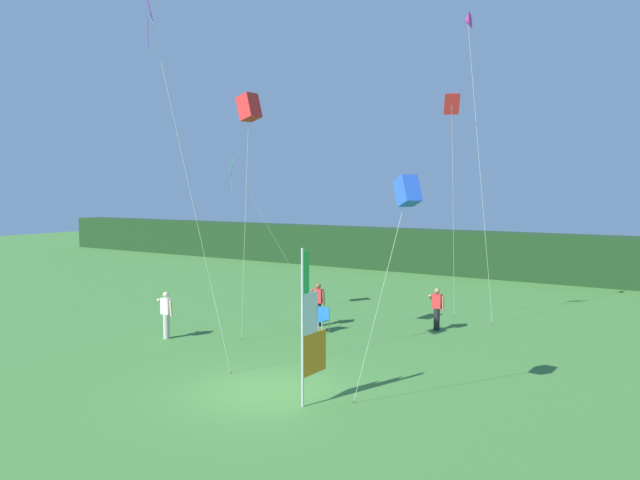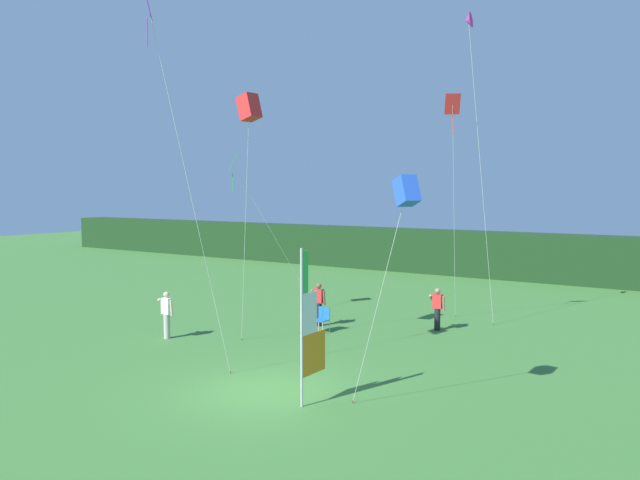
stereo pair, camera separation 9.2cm
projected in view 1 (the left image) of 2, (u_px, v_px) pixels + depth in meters
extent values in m
plane|color=#3D7533|center=(266.00, 391.00, 15.90)|extent=(120.00, 120.00, 0.00)
cube|color=#193819|center=(526.00, 256.00, 35.94)|extent=(80.00, 2.40, 2.67)
cylinder|color=#B7B7BC|center=(303.00, 328.00, 14.58)|extent=(0.06, 0.06, 3.78)
cube|color=orange|center=(315.00, 353.00, 15.06)|extent=(0.02, 0.97, 1.01)
cube|color=white|center=(310.00, 313.00, 14.83)|extent=(0.02, 0.60, 1.01)
cube|color=green|center=(306.00, 272.00, 14.60)|extent=(0.02, 0.23, 1.01)
cylinder|color=black|center=(318.00, 314.00, 23.53)|extent=(0.22, 0.22, 0.89)
cube|color=red|center=(318.00, 296.00, 23.47)|extent=(0.36, 0.20, 0.53)
sphere|color=brown|center=(318.00, 286.00, 23.44)|extent=(0.20, 0.20, 0.20)
cylinder|color=brown|center=(314.00, 294.00, 23.65)|extent=(0.09, 0.48, 0.42)
cylinder|color=brown|center=(324.00, 298.00, 23.36)|extent=(0.09, 0.14, 0.56)
cylinder|color=#B7B2A3|center=(166.00, 326.00, 21.52)|extent=(0.22, 0.22, 0.86)
cube|color=white|center=(166.00, 306.00, 21.46)|extent=(0.36, 0.20, 0.56)
sphere|color=beige|center=(166.00, 295.00, 21.43)|extent=(0.20, 0.20, 0.20)
cylinder|color=beige|center=(163.00, 304.00, 21.64)|extent=(0.09, 0.48, 0.42)
cylinder|color=beige|center=(171.00, 308.00, 21.35)|extent=(0.09, 0.14, 0.56)
cylinder|color=black|center=(437.00, 319.00, 22.82)|extent=(0.22, 0.22, 0.82)
cube|color=red|center=(437.00, 301.00, 22.77)|extent=(0.36, 0.20, 0.52)
sphere|color=#A37556|center=(437.00, 291.00, 22.74)|extent=(0.20, 0.20, 0.20)
cylinder|color=#A37556|center=(432.00, 299.00, 22.94)|extent=(0.09, 0.48, 0.42)
cylinder|color=#A37556|center=(443.00, 303.00, 22.65)|extent=(0.09, 0.14, 0.56)
cylinder|color=#BCBCC1|center=(311.00, 327.00, 22.44)|extent=(0.03, 0.03, 0.42)
cylinder|color=#BCBCC1|center=(322.00, 328.00, 22.18)|extent=(0.03, 0.03, 0.42)
cylinder|color=#BCBCC1|center=(318.00, 324.00, 22.84)|extent=(0.03, 0.03, 0.42)
cylinder|color=#BCBCC1|center=(329.00, 326.00, 22.58)|extent=(0.03, 0.03, 0.42)
cube|color=#1E66B2|center=(320.00, 320.00, 22.49)|extent=(0.48, 0.48, 0.03)
cube|color=#1E66B2|center=(324.00, 313.00, 22.68)|extent=(0.48, 0.03, 0.44)
cylinder|color=brown|center=(231.00, 372.00, 17.40)|extent=(0.03, 0.03, 0.08)
cylinder|color=silver|center=(192.00, 199.00, 16.26)|extent=(0.62, 2.23, 9.81)
cylinder|color=purple|center=(148.00, 32.00, 15.19)|extent=(0.02, 0.02, 0.70)
cylinder|color=brown|center=(454.00, 316.00, 25.30)|extent=(0.03, 0.03, 0.08)
cylinder|color=silver|center=(453.00, 217.00, 23.89)|extent=(0.64, 2.24, 8.26)
cube|color=red|center=(452.00, 104.00, 22.47)|extent=(0.62, 0.54, 0.72)
cylinder|color=red|center=(452.00, 124.00, 22.52)|extent=(0.02, 0.02, 0.70)
cylinder|color=brown|center=(315.00, 308.00, 26.90)|extent=(0.03, 0.03, 0.08)
cylinder|color=silver|center=(275.00, 240.00, 25.70)|extent=(1.70, 3.43, 6.20)
cube|color=green|center=(231.00, 163.00, 24.50)|extent=(0.64, 0.65, 0.71)
cylinder|color=green|center=(232.00, 182.00, 24.56)|extent=(0.02, 0.02, 0.70)
cylinder|color=brown|center=(353.00, 401.00, 14.98)|extent=(0.03, 0.03, 0.08)
cylinder|color=silver|center=(379.00, 301.00, 14.38)|extent=(1.40, 0.05, 5.12)
cube|color=blue|center=(408.00, 191.00, 13.79)|extent=(0.73, 0.67, 0.72)
cylinder|color=brown|center=(493.00, 324.00, 23.73)|extent=(0.03, 0.03, 0.08)
cylinder|color=silver|center=(480.00, 176.00, 23.22)|extent=(0.94, 0.79, 11.34)
cone|color=#DB33A8|center=(468.00, 21.00, 22.71)|extent=(0.33, 0.59, 0.58)
cylinder|color=brown|center=(241.00, 339.00, 21.29)|extent=(0.03, 0.03, 0.08)
cylinder|color=silver|center=(245.00, 229.00, 20.33)|extent=(1.16, 0.87, 7.72)
cube|color=red|center=(249.00, 107.00, 19.36)|extent=(0.73, 0.57, 0.87)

